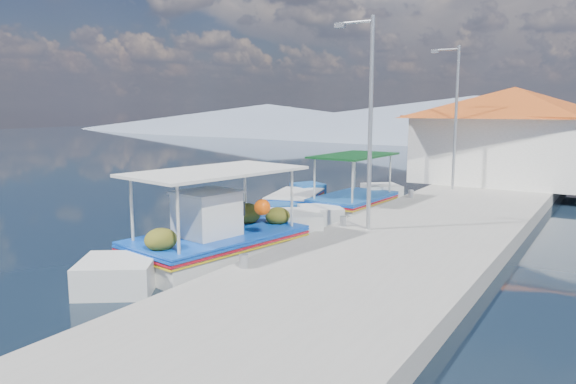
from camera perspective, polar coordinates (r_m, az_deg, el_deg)
The scene contains 9 objects.
ground at distance 17.02m, azimuth -8.96°, elevation -4.93°, with size 160.00×160.00×0.00m, color black.
quay at distance 19.52m, azimuth 16.48°, elevation -2.65°, with size 5.00×44.00×0.50m, color gray.
bollards at distance 19.39m, azimuth 9.95°, elevation -1.28°, with size 0.20×17.20×0.30m.
main_caique at distance 14.53m, azimuth -7.19°, elevation -5.20°, with size 3.31×8.07×2.70m.
caique_green_canopy at distance 20.88m, azimuth 6.85°, elevation -1.25°, with size 2.25×6.67×2.50m.
caique_blue_hull at distance 21.62m, azimuth 0.88°, elevation -1.11°, with size 2.58×5.38×0.99m.
harbor_building at distance 27.91m, azimuth 22.23°, elevation 5.69°, with size 10.49×10.49×4.40m.
lamp_post_near at distance 15.81m, azimuth 8.25°, elevation 8.13°, with size 1.21×0.14×6.00m.
lamp_post_far at distance 24.33m, azimuth 16.82°, elevation 8.12°, with size 1.21×0.14×6.00m.
Camera 1 is at (10.81, -12.50, 4.07)m, focal length 34.31 mm.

